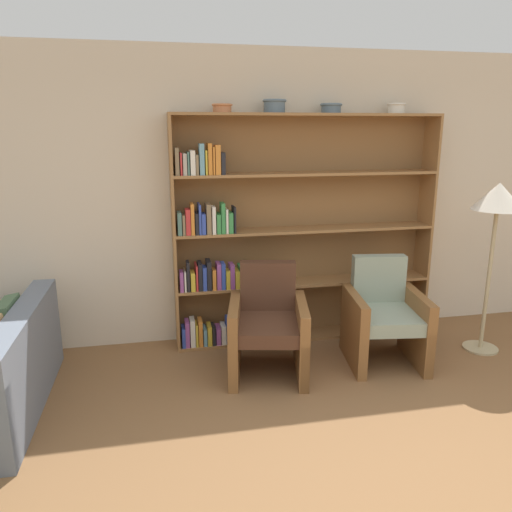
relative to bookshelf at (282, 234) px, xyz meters
name	(u,v)px	position (x,y,z in m)	size (l,w,h in m)	color
ground_plane	(410,496)	(0.16, -2.33, -1.05)	(24.00, 24.00, 0.00)	brown
wall_back	(295,198)	(0.16, 0.16, 0.32)	(12.00, 0.06, 2.75)	beige
bookshelf	(282,234)	(0.00, 0.00, 0.00)	(2.52, 0.30, 2.17)	olive
bowl_olive	(222,107)	(-0.56, -0.03, 1.16)	(0.18, 0.18, 0.07)	#C67547
bowl_terracotta	(274,105)	(-0.09, -0.03, 1.18)	(0.21, 0.21, 0.12)	slate
bowl_stoneware	(331,108)	(0.44, -0.03, 1.16)	(0.20, 0.20, 0.09)	slate
bowl_brass	(396,108)	(1.08, -0.03, 1.17)	(0.17, 0.17, 0.09)	silver
armchair_leather	(268,326)	(-0.29, -0.69, -0.64)	(0.77, 0.80, 0.92)	brown
armchair_cushioned	(384,317)	(0.76, -0.69, -0.64)	(0.73, 0.76, 0.92)	brown
floor_lamp	(498,205)	(1.78, -0.67, 0.32)	(0.45, 0.45, 1.57)	tan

